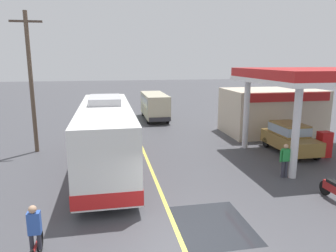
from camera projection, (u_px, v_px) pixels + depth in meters
ground at (131, 122)px, 28.93m from camera, size 120.00×120.00×0.00m
lane_divider_stripe at (136, 134)px, 24.12m from camera, size 0.16×50.00×0.01m
wet_puddle_patch at (211, 225)px, 10.85m from camera, size 2.58×3.16×0.01m
coach_bus_main at (106, 137)px, 15.98m from camera, size 2.60×11.04×3.69m
gas_station_roadside at (287, 103)px, 21.97m from camera, size 9.10×11.95×5.10m
car_at_pump at (290, 137)px, 19.08m from camera, size 1.70×4.20×1.82m
minibus_opposing_lane at (155, 104)px, 29.81m from camera, size 2.04×6.13×2.44m
cyclist_on_shoulder at (35, 237)px, 8.67m from camera, size 0.34×1.82×1.72m
motorcycle_parked_forecourt at (335, 190)px, 12.61m from camera, size 0.55×1.80×0.92m
pedestrian_near_pump at (285, 159)px, 15.06m from camera, size 0.55×0.22×1.66m
pedestrian_by_shop at (282, 133)px, 20.25m from camera, size 0.55×0.22×1.66m
car_trailing_behind_bus at (110, 107)px, 30.98m from camera, size 1.70×4.20×1.82m
utility_pole_roadside at (31, 81)px, 18.64m from camera, size 1.80×0.24×8.34m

